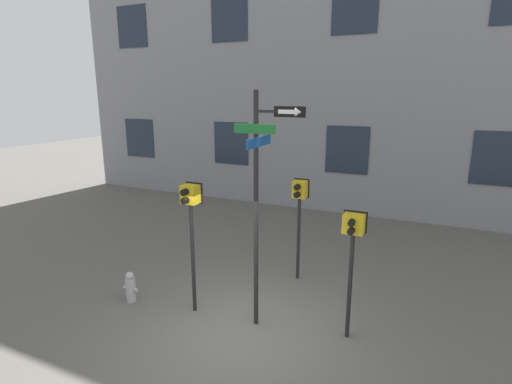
{
  "coord_description": "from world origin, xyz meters",
  "views": [
    {
      "loc": [
        3.07,
        -5.93,
        4.41
      ],
      "look_at": [
        0.11,
        0.45,
        2.67
      ],
      "focal_mm": 28.0,
      "sensor_mm": 36.0,
      "label": 1
    }
  ],
  "objects_px": {
    "pedestrian_signal_right": "(353,240)",
    "fire_hydrant": "(131,287)",
    "street_sign_pole": "(260,194)",
    "pedestrian_signal_left": "(191,213)",
    "pedestrian_signal_across": "(299,202)"
  },
  "relations": [
    {
      "from": "pedestrian_signal_left",
      "to": "fire_hydrant",
      "type": "distance_m",
      "value": 2.33
    },
    {
      "from": "pedestrian_signal_left",
      "to": "street_sign_pole",
      "type": "bearing_deg",
      "value": 3.91
    },
    {
      "from": "pedestrian_signal_right",
      "to": "pedestrian_signal_left",
      "type": "bearing_deg",
      "value": -172.48
    },
    {
      "from": "street_sign_pole",
      "to": "fire_hydrant",
      "type": "height_order",
      "value": "street_sign_pole"
    },
    {
      "from": "pedestrian_signal_across",
      "to": "fire_hydrant",
      "type": "relative_size",
      "value": 3.63
    },
    {
      "from": "pedestrian_signal_left",
      "to": "pedestrian_signal_right",
      "type": "height_order",
      "value": "pedestrian_signal_left"
    },
    {
      "from": "pedestrian_signal_right",
      "to": "fire_hydrant",
      "type": "distance_m",
      "value": 4.87
    },
    {
      "from": "street_sign_pole",
      "to": "pedestrian_signal_right",
      "type": "height_order",
      "value": "street_sign_pole"
    },
    {
      "from": "pedestrian_signal_left",
      "to": "pedestrian_signal_right",
      "type": "distance_m",
      "value": 3.13
    },
    {
      "from": "pedestrian_signal_left",
      "to": "pedestrian_signal_right",
      "type": "bearing_deg",
      "value": 7.52
    },
    {
      "from": "pedestrian_signal_across",
      "to": "fire_hydrant",
      "type": "xyz_separation_m",
      "value": [
        -2.93,
        -2.58,
        -1.62
      ]
    },
    {
      "from": "street_sign_pole",
      "to": "pedestrian_signal_left",
      "type": "relative_size",
      "value": 1.65
    },
    {
      "from": "street_sign_pole",
      "to": "fire_hydrant",
      "type": "distance_m",
      "value": 3.73
    },
    {
      "from": "fire_hydrant",
      "to": "pedestrian_signal_across",
      "type": "bearing_deg",
      "value": 41.41
    },
    {
      "from": "pedestrian_signal_right",
      "to": "pedestrian_signal_across",
      "type": "xyz_separation_m",
      "value": [
        -1.64,
        1.92,
        0.04
      ]
    }
  ]
}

